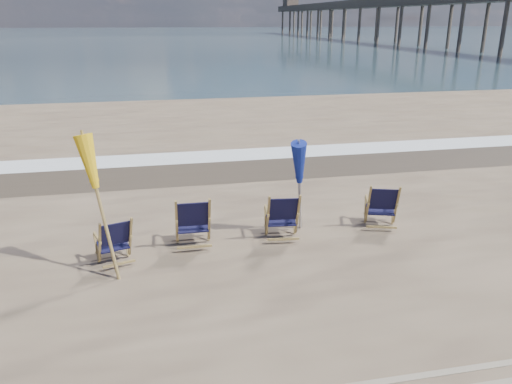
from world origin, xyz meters
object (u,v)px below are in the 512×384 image
umbrella_blue (301,162)px  beach_chair_2 (298,217)px  umbrella_yellow (98,169)px  fishing_pier (394,14)px  beach_chair_0 (131,239)px  beach_chair_1 (209,222)px  beach_chair_3 (397,207)px

umbrella_blue → beach_chair_2: bearing=-110.4°
umbrella_yellow → fishing_pier: fishing_pier is taller
beach_chair_0 → fishing_pier: size_ratio=0.01×
beach_chair_2 → fishing_pier: fishing_pier is taller
beach_chair_0 → umbrella_blue: size_ratio=0.47×
beach_chair_2 → umbrella_yellow: size_ratio=0.42×
beach_chair_1 → beach_chair_2: beach_chair_1 is taller
beach_chair_0 → beach_chair_3: (5.12, 0.40, 0.03)m
beach_chair_1 → beach_chair_2: (1.66, -0.03, -0.02)m
beach_chair_0 → beach_chair_1: beach_chair_1 is taller
umbrella_yellow → beach_chair_0: bearing=44.7°
umbrella_yellow → umbrella_blue: size_ratio=1.20×
beach_chair_1 → umbrella_blue: bearing=-168.8°
beach_chair_3 → umbrella_yellow: (-5.50, -0.77, 1.34)m
umbrella_blue → beach_chair_0: bearing=-168.7°
beach_chair_1 → fishing_pier: 82.13m
beach_chair_1 → umbrella_blue: umbrella_blue is taller
beach_chair_2 → fishing_pier: bearing=-110.7°
beach_chair_0 → umbrella_yellow: 1.47m
beach_chair_1 → umbrella_blue: size_ratio=0.53×
umbrella_yellow → beach_chair_2: bearing=10.9°
beach_chair_2 → umbrella_blue: 1.03m
beach_chair_1 → beach_chair_0: bearing=14.2°
beach_chair_3 → umbrella_yellow: bearing=25.9°
beach_chair_0 → fishing_pier: bearing=-136.2°
umbrella_yellow → fishing_pier: (40.71, 72.88, 2.82)m
beach_chair_0 → beach_chair_2: size_ratio=0.92×
beach_chair_0 → umbrella_yellow: size_ratio=0.39×
beach_chair_2 → umbrella_blue: bearing=-103.8°
beach_chair_0 → beach_chair_2: bearing=168.4°
umbrella_yellow → umbrella_blue: (3.56, 1.01, -0.37)m
fishing_pier → umbrella_blue: bearing=-117.3°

